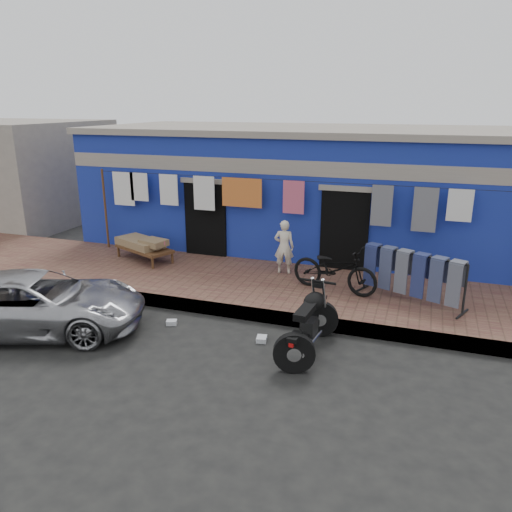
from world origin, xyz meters
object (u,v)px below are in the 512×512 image
(motorcycle, at_px, (308,322))
(bicycle, at_px, (335,264))
(car, at_px, (35,302))
(charpoy, at_px, (144,249))
(seated_person, at_px, (284,247))
(jeans_rack, at_px, (412,276))

(motorcycle, bearing_deg, bicycle, 94.60)
(car, xyz_separation_m, charpoy, (0.01, 3.70, -0.03))
(car, height_order, bicycle, bicycle)
(car, relative_size, seated_person, 3.17)
(seated_person, bearing_deg, car, 39.00)
(seated_person, xyz_separation_m, jeans_rack, (2.82, -0.82, -0.10))
(jeans_rack, bearing_deg, car, -154.48)
(charpoy, relative_size, jeans_rack, 0.83)
(car, relative_size, motorcycle, 2.22)
(charpoy, bearing_deg, motorcycle, -31.22)
(car, height_order, seated_person, seated_person)
(car, distance_m, charpoy, 3.70)
(car, distance_m, motorcycle, 4.91)
(motorcycle, distance_m, charpoy, 5.66)
(car, distance_m, bicycle, 5.76)
(charpoy, xyz_separation_m, jeans_rack, (6.36, -0.66, 0.25))
(seated_person, height_order, jeans_rack, seated_person)
(car, relative_size, jeans_rack, 1.82)
(charpoy, height_order, jeans_rack, jeans_rack)
(motorcycle, xyz_separation_m, jeans_rack, (1.52, 2.28, 0.21))
(car, xyz_separation_m, bicycle, (4.85, 3.11, 0.28))
(bicycle, bearing_deg, jeans_rack, -79.64)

